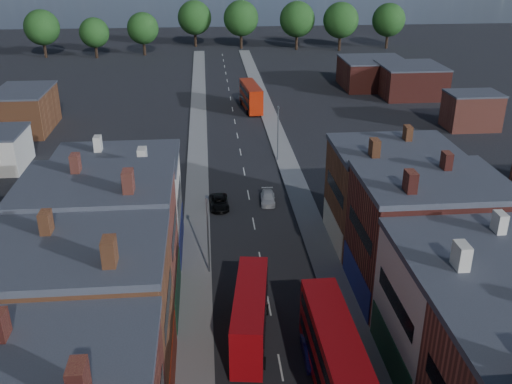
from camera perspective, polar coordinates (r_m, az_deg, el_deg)
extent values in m
cube|color=gray|center=(74.05, -5.90, 0.19)|extent=(3.00, 200.00, 0.12)
cube|color=gray|center=(74.91, 4.09, 0.54)|extent=(3.00, 200.00, 0.12)
cylinder|color=slate|center=(54.32, -4.82, -4.45)|extent=(0.16, 0.16, 8.00)
cube|color=slate|center=(52.54, -4.97, -0.61)|extent=(0.25, 0.70, 0.25)
cylinder|color=slate|center=(82.58, 2.20, 5.78)|extent=(0.16, 0.16, 8.00)
cube|color=slate|center=(81.42, 2.25, 8.45)|extent=(0.25, 0.70, 0.25)
cube|color=#B00A0F|center=(46.39, -0.57, -12.10)|extent=(3.86, 10.88, 4.26)
cube|color=black|center=(46.88, -0.57, -12.91)|extent=(3.80, 10.04, 0.87)
cube|color=black|center=(45.79, -0.58, -11.07)|extent=(3.80, 10.04, 0.87)
cylinder|color=black|center=(45.03, -2.43, -16.64)|extent=(0.42, 1.00, 0.97)
cylinder|color=black|center=(44.91, 0.78, -16.75)|extent=(0.42, 1.00, 0.97)
cylinder|color=black|center=(50.37, -1.73, -11.60)|extent=(0.42, 1.00, 0.97)
cylinder|color=black|center=(50.26, 1.08, -11.68)|extent=(0.42, 1.00, 0.97)
cube|color=#A9090E|center=(42.53, 7.77, -15.68)|extent=(2.89, 12.10, 4.83)
cube|color=black|center=(43.12, 7.69, -16.63)|extent=(2.93, 11.14, 0.99)
cube|color=black|center=(41.80, 7.86, -14.46)|extent=(2.93, 11.14, 0.99)
cylinder|color=black|center=(46.61, 4.82, -14.97)|extent=(0.34, 1.10, 1.10)
cylinder|color=black|center=(47.12, 8.21, -14.66)|extent=(0.34, 1.10, 1.10)
cube|color=#A11D07|center=(109.02, -0.51, 9.56)|extent=(3.65, 11.46, 4.51)
cube|color=black|center=(109.24, -0.51, 9.12)|extent=(3.62, 10.57, 0.92)
cube|color=black|center=(108.75, -0.51, 10.11)|extent=(3.62, 10.57, 0.92)
cylinder|color=black|center=(105.93, -0.85, 7.95)|extent=(0.41, 1.05, 1.02)
cylinder|color=black|center=(106.38, 0.53, 8.02)|extent=(0.41, 1.05, 1.02)
cylinder|color=black|center=(112.78, -1.48, 8.94)|extent=(0.41, 1.05, 1.02)
cylinder|color=black|center=(113.20, -0.19, 9.01)|extent=(0.41, 1.05, 1.02)
imported|color=#141356|center=(45.77, 5.65, -15.68)|extent=(1.47, 4.02, 1.32)
imported|color=black|center=(68.95, -3.70, -1.05)|extent=(2.40, 4.86, 1.33)
imported|color=silver|center=(70.13, 1.19, -0.59)|extent=(2.01, 4.36, 1.23)
imported|color=#5A544D|center=(46.04, 9.85, -15.25)|extent=(0.75, 1.04, 1.62)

